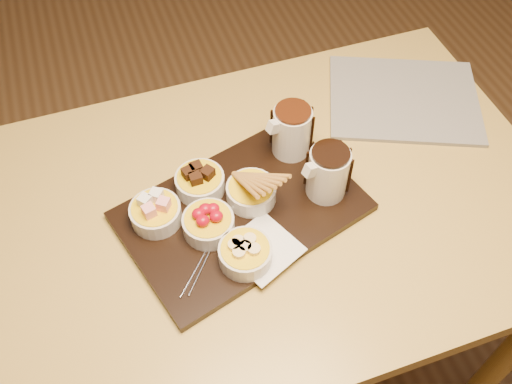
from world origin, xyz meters
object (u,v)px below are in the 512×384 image
object	(u,v)px
pitcher_dark_chocolate	(328,173)
pitcher_milk_chocolate	(292,131)
dining_table	(266,228)
newspaper	(404,99)
bowl_strawberries	(209,224)
serving_board	(242,211)

from	to	relation	value
pitcher_dark_chocolate	pitcher_milk_chocolate	size ratio (longest dim) A/B	1.00
dining_table	newspaper	size ratio (longest dim) A/B	3.47
bowl_strawberries	pitcher_dark_chocolate	world-z (taller)	pitcher_dark_chocolate
dining_table	pitcher_milk_chocolate	bearing A→B (deg)	48.53
dining_table	pitcher_milk_chocolate	xyz separation A→B (m)	(0.09, 0.10, 0.17)
serving_board	bowl_strawberries	distance (m)	0.08
pitcher_dark_chocolate	newspaper	xyz separation A→B (m)	(0.29, 0.20, -0.07)
serving_board	pitcher_milk_chocolate	world-z (taller)	pitcher_milk_chocolate
serving_board	newspaper	distance (m)	0.50
serving_board	pitcher_dark_chocolate	distance (m)	0.19
bowl_strawberries	newspaper	size ratio (longest dim) A/B	0.29
newspaper	pitcher_milk_chocolate	bearing A→B (deg)	-144.21
serving_board	newspaper	bearing A→B (deg)	5.73
pitcher_milk_chocolate	newspaper	bearing A→B (deg)	-3.60
dining_table	newspaper	distance (m)	0.45
bowl_strawberries	newspaper	bearing A→B (deg)	21.46
bowl_strawberries	pitcher_milk_chocolate	world-z (taller)	pitcher_milk_chocolate
pitcher_dark_chocolate	newspaper	distance (m)	0.36
dining_table	newspaper	bearing A→B (deg)	22.99
serving_board	bowl_strawberries	size ratio (longest dim) A/B	4.60
dining_table	serving_board	world-z (taller)	serving_board
serving_board	pitcher_dark_chocolate	world-z (taller)	pitcher_dark_chocolate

